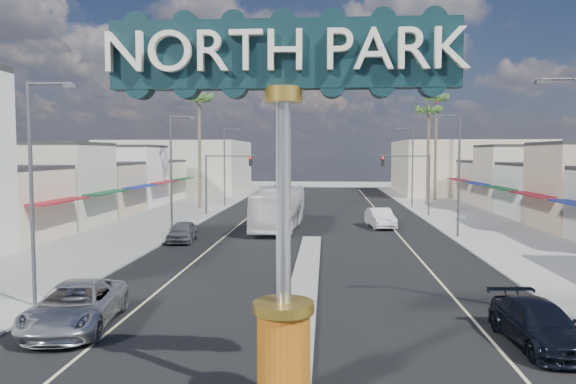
# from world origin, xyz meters

# --- Properties ---
(ground) EXTENTS (160.00, 160.00, 0.00)m
(ground) POSITION_xyz_m (0.00, 30.00, 0.00)
(ground) COLOR gray
(ground) RESTS_ON ground
(road) EXTENTS (20.00, 120.00, 0.01)m
(road) POSITION_xyz_m (0.00, 30.00, 0.01)
(road) COLOR black
(road) RESTS_ON ground
(median_island) EXTENTS (1.30, 30.00, 0.16)m
(median_island) POSITION_xyz_m (0.00, 14.00, 0.08)
(median_island) COLOR gray
(median_island) RESTS_ON ground
(sidewalk_left) EXTENTS (8.00, 120.00, 0.12)m
(sidewalk_left) POSITION_xyz_m (-14.00, 30.00, 0.06)
(sidewalk_left) COLOR gray
(sidewalk_left) RESTS_ON ground
(sidewalk_right) EXTENTS (8.00, 120.00, 0.12)m
(sidewalk_right) POSITION_xyz_m (14.00, 30.00, 0.06)
(sidewalk_right) COLOR gray
(sidewalk_right) RESTS_ON ground
(storefront_row_left) EXTENTS (12.00, 42.00, 6.00)m
(storefront_row_left) POSITION_xyz_m (-24.00, 43.00, 3.00)
(storefront_row_left) COLOR beige
(storefront_row_left) RESTS_ON ground
(storefront_row_right) EXTENTS (12.00, 42.00, 6.00)m
(storefront_row_right) POSITION_xyz_m (24.00, 43.00, 3.00)
(storefront_row_right) COLOR #B7B29E
(storefront_row_right) RESTS_ON ground
(backdrop_far_left) EXTENTS (20.00, 20.00, 8.00)m
(backdrop_far_left) POSITION_xyz_m (-22.00, 75.00, 4.00)
(backdrop_far_left) COLOR #B7B29E
(backdrop_far_left) RESTS_ON ground
(backdrop_far_right) EXTENTS (20.00, 20.00, 8.00)m
(backdrop_far_right) POSITION_xyz_m (22.00, 75.00, 4.00)
(backdrop_far_right) COLOR beige
(backdrop_far_right) RESTS_ON ground
(gateway_sign) EXTENTS (8.20, 1.50, 9.15)m
(gateway_sign) POSITION_xyz_m (0.00, 1.98, 5.93)
(gateway_sign) COLOR #BE4B0E
(gateway_sign) RESTS_ON median_island
(traffic_signal_left) EXTENTS (5.09, 0.45, 6.00)m
(traffic_signal_left) POSITION_xyz_m (-9.18, 43.99, 4.27)
(traffic_signal_left) COLOR #47474C
(traffic_signal_left) RESTS_ON ground
(traffic_signal_right) EXTENTS (5.09, 0.45, 6.00)m
(traffic_signal_right) POSITION_xyz_m (9.18, 43.99, 4.27)
(traffic_signal_right) COLOR #47474C
(traffic_signal_right) RESTS_ON ground
(streetlight_l_near) EXTENTS (2.03, 0.22, 9.00)m
(streetlight_l_near) POSITION_xyz_m (-10.43, 10.00, 5.07)
(streetlight_l_near) COLOR #47474C
(streetlight_l_near) RESTS_ON ground
(streetlight_l_mid) EXTENTS (2.03, 0.22, 9.00)m
(streetlight_l_mid) POSITION_xyz_m (-10.43, 30.00, 5.07)
(streetlight_l_mid) COLOR #47474C
(streetlight_l_mid) RESTS_ON ground
(streetlight_l_far) EXTENTS (2.03, 0.22, 9.00)m
(streetlight_l_far) POSITION_xyz_m (-10.43, 52.00, 5.07)
(streetlight_l_far) COLOR #47474C
(streetlight_l_far) RESTS_ON ground
(streetlight_r_mid) EXTENTS (2.03, 0.22, 9.00)m
(streetlight_r_mid) POSITION_xyz_m (10.43, 30.00, 5.07)
(streetlight_r_mid) COLOR #47474C
(streetlight_r_mid) RESTS_ON ground
(streetlight_r_far) EXTENTS (2.03, 0.22, 9.00)m
(streetlight_r_far) POSITION_xyz_m (10.43, 52.00, 5.07)
(streetlight_r_far) COLOR #47474C
(streetlight_r_far) RESTS_ON ground
(palm_left_far) EXTENTS (2.60, 2.60, 13.10)m
(palm_left_far) POSITION_xyz_m (-13.00, 50.00, 11.50)
(palm_left_far) COLOR brown
(palm_left_far) RESTS_ON ground
(palm_right_mid) EXTENTS (2.60, 2.60, 12.10)m
(palm_right_mid) POSITION_xyz_m (13.00, 56.00, 10.60)
(palm_right_mid) COLOR brown
(palm_right_mid) RESTS_ON ground
(palm_right_far) EXTENTS (2.60, 2.60, 14.10)m
(palm_right_far) POSITION_xyz_m (15.00, 62.00, 12.39)
(palm_right_far) COLOR brown
(palm_right_far) RESTS_ON ground
(suv_left) EXTENTS (3.26, 5.95, 1.58)m
(suv_left) POSITION_xyz_m (-7.85, 7.66, 0.79)
(suv_left) COLOR #B3B4B9
(suv_left) RESTS_ON ground
(suv_right) EXTENTS (2.34, 4.97, 1.40)m
(suv_right) POSITION_xyz_m (7.86, 6.87, 0.70)
(suv_right) COLOR black
(suv_right) RESTS_ON ground
(car_parked_left) EXTENTS (1.99, 4.36, 1.45)m
(car_parked_left) POSITION_xyz_m (-9.00, 26.96, 0.73)
(car_parked_left) COLOR slate
(car_parked_left) RESTS_ON ground
(car_parked_right) EXTENTS (2.37, 5.11, 1.62)m
(car_parked_right) POSITION_xyz_m (5.50, 35.35, 0.81)
(car_parked_right) COLOR silver
(car_parked_right) RESTS_ON ground
(city_bus) EXTENTS (3.64, 12.52, 3.44)m
(city_bus) POSITION_xyz_m (-2.82, 34.23, 1.72)
(city_bus) COLOR silver
(city_bus) RESTS_ON ground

